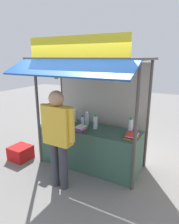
{
  "coord_description": "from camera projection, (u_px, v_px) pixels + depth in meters",
  "views": [
    {
      "loc": [
        1.87,
        -3.42,
        2.29
      ],
      "look_at": [
        0.0,
        0.0,
        1.21
      ],
      "focal_mm": 31.84,
      "sensor_mm": 36.0,
      "label": 1
    }
  ],
  "objects": [
    {
      "name": "ground_plane",
      "position": [
        90.0,
        165.0,
        4.37
      ],
      "size": [
        20.0,
        20.0,
        0.0
      ],
      "primitive_type": "plane",
      "color": "slate"
    },
    {
      "name": "stall_counter",
      "position": [
        90.0,
        147.0,
        4.25
      ],
      "size": [
        2.13,
        0.72,
        0.86
      ],
      "primitive_type": "cube",
      "color": "#385B4C",
      "rests_on": "ground"
    },
    {
      "name": "stall_structure",
      "position": [
        93.0,
        92.0,
        4.05
      ],
      "size": [
        2.33,
        1.62,
        2.63
      ],
      "color": "#4C4742",
      "rests_on": "ground"
    },
    {
      "name": "water_bottle_rear_center",
      "position": [
        82.0,
        121.0,
        4.23
      ],
      "size": [
        0.07,
        0.07,
        0.23
      ],
      "color": "silver",
      "rests_on": "stall_counter"
    },
    {
      "name": "water_bottle_center",
      "position": [
        75.0,
        115.0,
        4.54
      ],
      "size": [
        0.09,
        0.09,
        0.31
      ],
      "color": "silver",
      "rests_on": "stall_counter"
    },
    {
      "name": "water_bottle_mid_left",
      "position": [
        87.0,
        119.0,
        4.33
      ],
      "size": [
        0.08,
        0.08,
        0.29
      ],
      "color": "silver",
      "rests_on": "stall_counter"
    },
    {
      "name": "water_bottle_far_right",
      "position": [
        130.0,
        126.0,
        3.83
      ],
      "size": [
        0.09,
        0.09,
        0.32
      ],
      "color": "silver",
      "rests_on": "stall_counter"
    },
    {
      "name": "water_bottle_back_right",
      "position": [
        95.0,
        122.0,
        4.07
      ],
      "size": [
        0.09,
        0.09,
        0.3
      ],
      "color": "silver",
      "rests_on": "stall_counter"
    },
    {
      "name": "magazine_stack_front_left",
      "position": [
        68.0,
        125.0,
        4.25
      ],
      "size": [
        0.21,
        0.31,
        0.04
      ],
      "color": "blue",
      "rests_on": "stall_counter"
    },
    {
      "name": "magazine_stack_right",
      "position": [
        132.0,
        136.0,
        3.63
      ],
      "size": [
        0.24,
        0.32,
        0.08
      ],
      "color": "orange",
      "rests_on": "stall_counter"
    },
    {
      "name": "magazine_stack_far_left",
      "position": [
        80.0,
        128.0,
        3.99
      ],
      "size": [
        0.21,
        0.27,
        0.09
      ],
      "color": "purple",
      "rests_on": "stall_counter"
    },
    {
      "name": "magazine_stack_mid_right",
      "position": [
        48.0,
        125.0,
        4.29
      ],
      "size": [
        0.2,
        0.31,
        0.04
      ],
      "color": "yellow",
      "rests_on": "stall_counter"
    },
    {
      "name": "banana_bunch_rightmost",
      "position": [
        117.0,
        78.0,
        3.11
      ],
      "size": [
        0.08,
        0.09,
        0.25
      ],
      "color": "#332D23"
    },
    {
      "name": "banana_bunch_inner_left",
      "position": [
        56.0,
        75.0,
        3.66
      ],
      "size": [
        0.1,
        0.1,
        0.26
      ],
      "color": "#332D23"
    },
    {
      "name": "vendor_person",
      "position": [
        58.0,
        132.0,
        3.37
      ],
      "size": [
        0.67,
        0.25,
        1.78
      ],
      "rotation": [
        0.0,
        0.0,
        -0.01
      ],
      "color": "#383842",
      "rests_on": "ground"
    },
    {
      "name": "plastic_crate",
      "position": [
        21.0,
        153.0,
        4.6
      ],
      "size": [
        0.46,
        0.46,
        0.31
      ],
      "primitive_type": "cube",
      "rotation": [
        0.0,
        0.0,
        -0.04
      ],
      "color": "red",
      "rests_on": "ground"
    }
  ]
}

